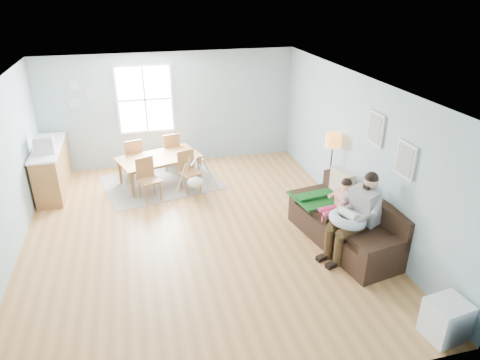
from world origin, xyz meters
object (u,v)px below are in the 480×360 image
object	(u,v)px
chair_nw	(133,156)
chair_ne	(171,149)
toddler	(340,199)
floor_lamp	(333,146)
chair_sw	(147,176)
dining_table	(161,170)
counter	(52,169)
chair_se	(188,169)
sofa	(348,226)
storage_cube	(445,320)
father	(357,213)
monitor	(44,144)
baby_swing	(195,182)

from	to	relation	value
chair_nw	chair_ne	size ratio (longest dim) A/B	0.99
toddler	chair_nw	size ratio (longest dim) A/B	1.00
floor_lamp	chair_sw	world-z (taller)	floor_lamp
dining_table	counter	world-z (taller)	counter
chair_se	counter	xyz separation A→B (m)	(-2.83, 0.66, 0.02)
sofa	chair_sw	bearing A→B (deg)	141.98
chair_ne	counter	xyz separation A→B (m)	(-2.57, -0.54, -0.00)
sofa	chair_se	distance (m)	3.64
storage_cube	counter	size ratio (longest dim) A/B	0.29
storage_cube	chair_ne	bearing A→B (deg)	114.31
father	chair_nw	world-z (taller)	father
sofa	monitor	size ratio (longest dim) A/B	6.18
baby_swing	dining_table	bearing A→B (deg)	123.98
sofa	chair_nw	xyz separation A→B (m)	(-3.51, 3.75, 0.20)
sofa	dining_table	bearing A→B (deg)	132.21
father	toddler	bearing A→B (deg)	94.13
chair_sw	toddler	bearing A→B (deg)	-36.88
counter	baby_swing	world-z (taller)	counter
chair_sw	baby_swing	distance (m)	0.99
chair_sw	chair_ne	size ratio (longest dim) A/B	0.97
father	chair_nw	bearing A→B (deg)	130.01
chair_ne	counter	world-z (taller)	counter
toddler	counter	distance (m)	6.02
storage_cube	chair_ne	distance (m)	6.85
sofa	counter	bearing A→B (deg)	146.91
father	monitor	distance (m)	6.15
father	chair_se	distance (m)	3.86
father	chair_nw	size ratio (longest dim) A/B	1.58
father	floor_lamp	bearing A→B (deg)	78.30
father	monitor	xyz separation A→B (m)	(-5.12, 3.39, 0.43)
toddler	chair_se	world-z (taller)	toddler
chair_ne	baby_swing	xyz separation A→B (m)	(0.33, -1.64, -0.14)
sofa	floor_lamp	world-z (taller)	floor_lamp
father	chair_sw	size ratio (longest dim) A/B	1.62
chair_nw	monitor	world-z (taller)	monitor
chair_sw	counter	world-z (taller)	counter
storage_cube	chair_ne	world-z (taller)	chair_ne
father	storage_cube	xyz separation A→B (m)	(0.26, -1.96, -0.50)
counter	chair_se	bearing A→B (deg)	-13.06
toddler	chair_sw	size ratio (longest dim) A/B	1.03
storage_cube	monitor	world-z (taller)	monitor
chair_se	chair_ne	distance (m)	1.23
storage_cube	counter	xyz separation A→B (m)	(-5.39, 5.69, 0.25)
storage_cube	monitor	size ratio (longest dim) A/B	1.41
chair_se	chair_ne	size ratio (longest dim) A/B	0.96
sofa	chair_ne	world-z (taller)	chair_ne
floor_lamp	counter	distance (m)	5.89
dining_table	toddler	bearing A→B (deg)	-65.55
sofa	chair_se	xyz separation A→B (m)	(-2.39, 2.74, 0.18)
baby_swing	toddler	bearing A→B (deg)	-43.91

